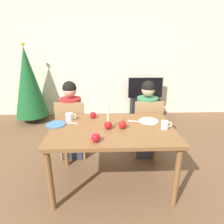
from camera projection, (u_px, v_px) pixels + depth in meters
ground_plane at (113, 182)px, 2.39m from camera, size 7.68×7.68×0.00m
back_wall at (108, 61)px, 4.40m from camera, size 6.40×0.10×2.60m
dining_table at (113, 134)px, 2.17m from camera, size 1.40×0.90×0.75m
chair_left at (72, 126)px, 2.77m from camera, size 0.40×0.40×0.90m
chair_right at (146, 125)px, 2.81m from camera, size 0.40×0.40×0.90m
person_left_child at (72, 122)px, 2.78m from camera, size 0.30×0.30×1.17m
person_right_child at (146, 121)px, 2.82m from camera, size 0.30×0.30×1.17m
tv_stand at (144, 107)px, 4.51m from camera, size 0.64×0.40×0.48m
tv at (145, 88)px, 4.35m from camera, size 0.79×0.05×0.46m
christmas_tree at (28, 83)px, 4.03m from camera, size 0.70×0.70×1.71m
candle_centerpiece at (108, 123)px, 2.09m from camera, size 0.09×0.09×0.32m
plate_left at (56, 124)px, 2.22m from camera, size 0.23×0.23×0.01m
plate_right at (149, 121)px, 2.32m from camera, size 0.23×0.23×0.01m
mug_left at (70, 117)px, 2.34m from camera, size 0.13×0.09×0.09m
mug_right at (165, 125)px, 2.10m from camera, size 0.12×0.08×0.09m
fork_left at (70, 123)px, 2.26m from camera, size 0.18×0.05×0.01m
fork_right at (135, 121)px, 2.31m from camera, size 0.18×0.05×0.01m
apple_near_candle at (122, 125)px, 2.11m from camera, size 0.09×0.09×0.09m
apple_by_left_plate at (96, 138)px, 1.82m from camera, size 0.09×0.09×0.09m
apple_by_right_mug at (93, 115)px, 2.41m from camera, size 0.08×0.08×0.08m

